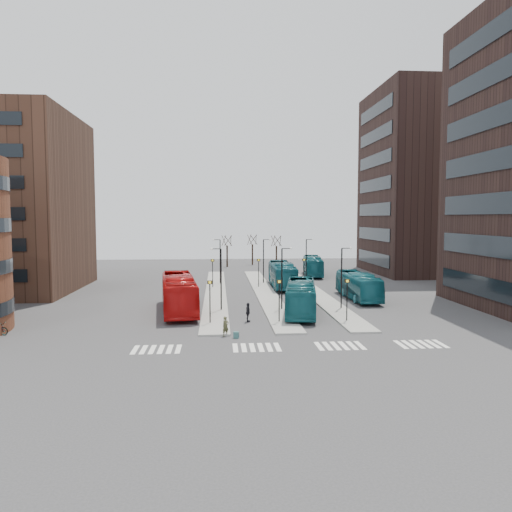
{
  "coord_description": "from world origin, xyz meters",
  "views": [
    {
      "loc": [
        -3.68,
        -30.62,
        9.2
      ],
      "look_at": [
        0.45,
        23.48,
        5.0
      ],
      "focal_mm": 35.0,
      "sensor_mm": 36.0,
      "label": 1
    }
  ],
  "objects": [
    {
      "name": "sign_poles",
      "position": [
        1.6,
        23.0,
        2.41
      ],
      "size": [
        12.45,
        22.12,
        3.65
      ],
      "color": "black",
      "rests_on": "ground"
    },
    {
      "name": "island_mid",
      "position": [
        2.0,
        30.0,
        0.07
      ],
      "size": [
        2.5,
        45.0,
        0.15
      ],
      "primitive_type": "cube",
      "color": "gray",
      "rests_on": "ground"
    },
    {
      "name": "teal_bus_a",
      "position": [
        4.2,
        16.15,
        1.58
      ],
      "size": [
        4.53,
        11.62,
        3.16
      ],
      "primitive_type": "imported",
      "rotation": [
        0.0,
        0.0,
        -0.17
      ],
      "color": "#12515A",
      "rests_on": "ground"
    },
    {
      "name": "bare_trees",
      "position": [
        2.67,
        62.67,
        2.72
      ],
      "size": [
        10.97,
        8.14,
        5.9
      ],
      "color": "black",
      "rests_on": "ground"
    },
    {
      "name": "commuter_a",
      "position": [
        -8.07,
        17.85,
        0.83
      ],
      "size": [
        0.93,
        0.8,
        1.65
      ],
      "primitive_type": "imported",
      "rotation": [
        0.0,
        0.0,
        3.38
      ],
      "color": "black",
      "rests_on": "ground"
    },
    {
      "name": "teal_bus_c",
      "position": [
        12.09,
        24.2,
        1.5
      ],
      "size": [
        2.61,
        10.81,
        3.01
      ],
      "primitive_type": "imported",
      "rotation": [
        0.0,
        0.0,
        0.01
      ],
      "color": "#145B68",
      "rests_on": "ground"
    },
    {
      "name": "crosswalk_stripes",
      "position": [
        1.75,
        4.0,
        0.01
      ],
      "size": [
        22.35,
        2.4,
        0.01
      ],
      "color": "silver",
      "rests_on": "ground"
    },
    {
      "name": "commuter_b",
      "position": [
        -1.08,
        12.7,
        0.85
      ],
      "size": [
        0.55,
        1.05,
        1.7
      ],
      "primitive_type": "imported",
      "rotation": [
        0.0,
        0.0,
        1.43
      ],
      "color": "black",
      "rests_on": "ground"
    },
    {
      "name": "tower_far",
      "position": [
        31.98,
        50.0,
        15.0
      ],
      "size": [
        20.12,
        20.0,
        30.0
      ],
      "color": "black",
      "rests_on": "ground"
    },
    {
      "name": "teal_bus_d",
      "position": [
        11.27,
        46.91,
        1.54
      ],
      "size": [
        3.96,
        11.32,
        3.09
      ],
      "primitive_type": "imported",
      "rotation": [
        0.0,
        0.0,
        -0.13
      ],
      "color": "#145864",
      "rests_on": "ground"
    },
    {
      "name": "suitcase",
      "position": [
        -2.34,
        6.84,
        0.25
      ],
      "size": [
        0.46,
        0.4,
        0.5
      ],
      "primitive_type": "cube",
      "rotation": [
        0.0,
        0.0,
        -0.23
      ],
      "color": "navy",
      "rests_on": "ground"
    },
    {
      "name": "red_bus",
      "position": [
        -7.53,
        18.04,
        1.81
      ],
      "size": [
        4.53,
        13.23,
        3.61
      ],
      "primitive_type": "imported",
      "rotation": [
        0.0,
        0.0,
        0.12
      ],
      "color": "#B10D0D",
      "rests_on": "ground"
    },
    {
      "name": "traveller",
      "position": [
        -3.13,
        7.54,
        0.77
      ],
      "size": [
        0.68,
        0.62,
        1.55
      ],
      "primitive_type": "imported",
      "rotation": [
        0.0,
        0.0,
        0.59
      ],
      "color": "#434328",
      "rests_on": "ground"
    },
    {
      "name": "teal_bus_b",
      "position": [
        4.76,
        34.29,
        1.65
      ],
      "size": [
        3.04,
        11.89,
        3.29
      ],
      "primitive_type": "imported",
      "rotation": [
        0.0,
        0.0,
        -0.02
      ],
      "color": "#135361",
      "rests_on": "ground"
    },
    {
      "name": "island_right",
      "position": [
        8.0,
        30.0,
        0.07
      ],
      "size": [
        2.5,
        45.0,
        0.15
      ],
      "primitive_type": "cube",
      "color": "gray",
      "rests_on": "ground"
    },
    {
      "name": "island_left",
      "position": [
        -4.0,
        30.0,
        0.07
      ],
      "size": [
        2.5,
        45.0,
        0.15
      ],
      "primitive_type": "cube",
      "color": "gray",
      "rests_on": "ground"
    },
    {
      "name": "ground",
      "position": [
        0.0,
        0.0,
        0.0
      ],
      "size": [
        160.0,
        160.0,
        0.0
      ],
      "primitive_type": "plane",
      "color": "#303033",
      "rests_on": "ground"
    },
    {
      "name": "lamp_posts",
      "position": [
        2.64,
        28.0,
        3.58
      ],
      "size": [
        14.04,
        20.24,
        6.12
      ],
      "color": "black",
      "rests_on": "ground"
    },
    {
      "name": "commuter_c",
      "position": [
        4.01,
        15.19,
        0.77
      ],
      "size": [
        0.61,
        1.02,
        1.55
      ],
      "primitive_type": "imported",
      "rotation": [
        0.0,
        0.0,
        4.75
      ],
      "color": "black",
      "rests_on": "ground"
    }
  ]
}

